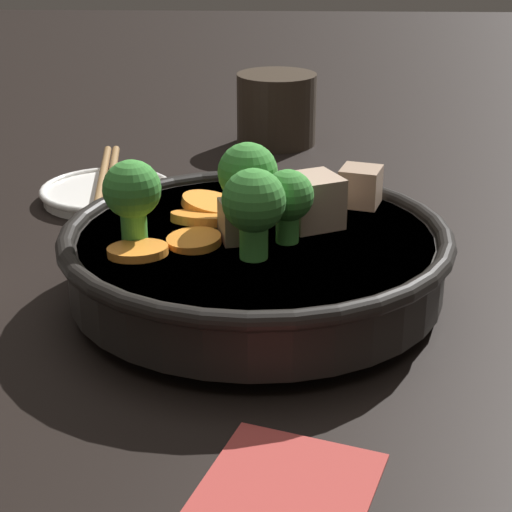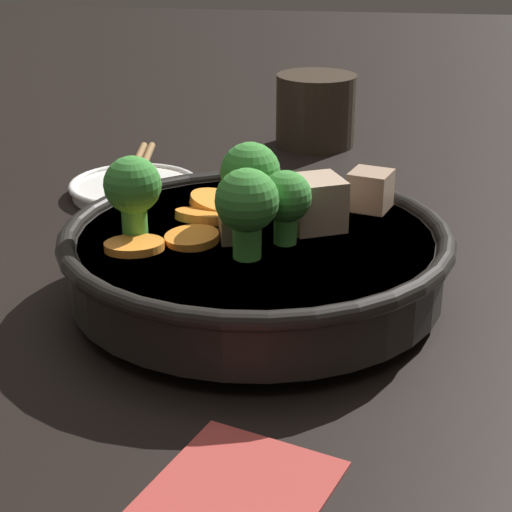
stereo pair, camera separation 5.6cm
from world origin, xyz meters
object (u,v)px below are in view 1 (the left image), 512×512
object	(u,v)px
stirfry_bowl	(255,251)
side_saucer	(107,192)
chopsticks_pair	(106,182)
dark_mug	(276,109)

from	to	relation	value
stirfry_bowl	side_saucer	xyz separation A→B (m)	(0.20, 0.14, -0.03)
side_saucer	chopsticks_pair	xyz separation A→B (m)	(-0.00, 0.00, 0.01)
dark_mug	chopsticks_pair	xyz separation A→B (m)	(-0.19, 0.15, -0.02)
side_saucer	dark_mug	distance (m)	0.24
dark_mug	stirfry_bowl	bearing A→B (deg)	178.78
stirfry_bowl	dark_mug	xyz separation A→B (m)	(0.39, -0.01, 0.00)
chopsticks_pair	side_saucer	bearing A→B (deg)	0.00
stirfry_bowl	side_saucer	world-z (taller)	stirfry_bowl
stirfry_bowl	side_saucer	size ratio (longest dim) A/B	2.18
chopsticks_pair	stirfry_bowl	bearing A→B (deg)	-145.00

